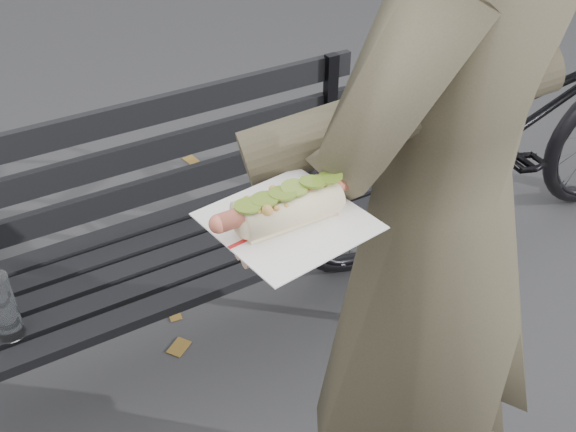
% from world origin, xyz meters
% --- Properties ---
extents(park_bench, '(1.50, 0.44, 0.88)m').
position_xyz_m(park_bench, '(0.06, 0.81, 0.52)').
color(park_bench, black).
rests_on(park_bench, ground).
extents(bicycle, '(1.82, 0.80, 0.93)m').
position_xyz_m(bicycle, '(1.43, 0.81, 0.46)').
color(bicycle, black).
rests_on(bicycle, ground).
extents(person, '(0.80, 0.65, 1.91)m').
position_xyz_m(person, '(0.34, -0.02, 0.96)').
color(person, '#43402C').
rests_on(person, ground).
extents(held_hotdog, '(0.62, 0.31, 0.20)m').
position_xyz_m(held_hotdog, '(0.14, -0.06, 1.24)').
color(held_hotdog, '#43402C').
extents(fallen_leaves, '(4.70, 3.26, 0.00)m').
position_xyz_m(fallen_leaves, '(0.27, 0.42, 0.00)').
color(fallen_leaves, brown).
rests_on(fallen_leaves, ground).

